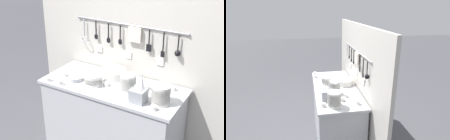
% 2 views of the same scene
% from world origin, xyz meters
% --- Properties ---
extents(counter, '(1.37, 0.59, 0.85)m').
position_xyz_m(counter, '(0.00, 0.00, 0.43)').
color(counter, '#ADAFB5').
rests_on(counter, ground).
extents(back_wall, '(2.17, 0.11, 1.72)m').
position_xyz_m(back_wall, '(0.00, 0.33, 0.86)').
color(back_wall, '#BCB7AD').
rests_on(back_wall, ground).
extents(bowl_stack_back_corner, '(0.16, 0.16, 0.11)m').
position_xyz_m(bowl_stack_back_corner, '(-0.16, -0.09, 0.90)').
color(bowl_stack_back_corner, silver).
rests_on(bowl_stack_back_corner, counter).
extents(bowl_stack_tall_left, '(0.16, 0.16, 0.17)m').
position_xyz_m(bowl_stack_tall_left, '(0.52, -0.09, 0.94)').
color(bowl_stack_tall_left, silver).
rests_on(bowl_stack_tall_left, counter).
extents(bowl_stack_short_front, '(0.14, 0.14, 0.17)m').
position_xyz_m(bowl_stack_short_front, '(0.18, -0.03, 0.93)').
color(bowl_stack_short_front, silver).
rests_on(bowl_stack_short_front, counter).
extents(plate_stack, '(0.25, 0.25, 0.08)m').
position_xyz_m(plate_stack, '(-0.08, 0.15, 0.89)').
color(plate_stack, silver).
rests_on(plate_stack, counter).
extents(steel_mixing_bowl, '(0.13, 0.13, 0.04)m').
position_xyz_m(steel_mixing_bowl, '(-0.35, -0.10, 0.87)').
color(steel_mixing_bowl, '#93969E').
rests_on(steel_mixing_bowl, counter).
extents(cutlery_caddy, '(0.13, 0.13, 0.27)m').
position_xyz_m(cutlery_caddy, '(0.35, -0.16, 0.91)').
color(cutlery_caddy, '#93969E').
rests_on(cutlery_caddy, counter).
extents(cup_by_caddy, '(0.05, 0.05, 0.04)m').
position_xyz_m(cup_by_caddy, '(0.52, -0.22, 0.87)').
color(cup_by_caddy, silver).
rests_on(cup_by_caddy, counter).
extents(cup_back_right, '(0.05, 0.05, 0.04)m').
position_xyz_m(cup_back_right, '(-0.58, -0.25, 0.87)').
color(cup_back_right, silver).
rests_on(cup_back_right, counter).
extents(cup_front_right, '(0.05, 0.05, 0.04)m').
position_xyz_m(cup_front_right, '(0.32, 0.09, 0.87)').
color(cup_front_right, silver).
rests_on(cup_front_right, counter).
extents(cup_edge_far, '(0.05, 0.05, 0.04)m').
position_xyz_m(cup_edge_far, '(-0.04, -0.05, 0.87)').
color(cup_edge_far, silver).
rests_on(cup_edge_far, counter).
extents(cup_beside_plates, '(0.05, 0.05, 0.04)m').
position_xyz_m(cup_beside_plates, '(-0.43, -0.25, 0.87)').
color(cup_beside_plates, silver).
rests_on(cup_beside_plates, counter).
extents(cup_edge_near, '(0.05, 0.05, 0.04)m').
position_xyz_m(cup_edge_near, '(0.43, 0.03, 0.87)').
color(cup_edge_near, silver).
rests_on(cup_edge_near, counter).
extents(cup_centre, '(0.05, 0.05, 0.04)m').
position_xyz_m(cup_centre, '(0.54, 0.18, 0.87)').
color(cup_centre, silver).
rests_on(cup_centre, counter).
extents(cup_front_left, '(0.05, 0.05, 0.04)m').
position_xyz_m(cup_front_left, '(0.30, -0.00, 0.87)').
color(cup_front_left, silver).
rests_on(cup_front_left, counter).
extents(cup_back_left, '(0.05, 0.05, 0.04)m').
position_xyz_m(cup_back_left, '(-0.29, 0.14, 0.87)').
color(cup_back_left, silver).
rests_on(cup_back_left, counter).
extents(cup_mid_row, '(0.05, 0.05, 0.04)m').
position_xyz_m(cup_mid_row, '(-0.52, -0.08, 0.87)').
color(cup_mid_row, silver).
rests_on(cup_mid_row, counter).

